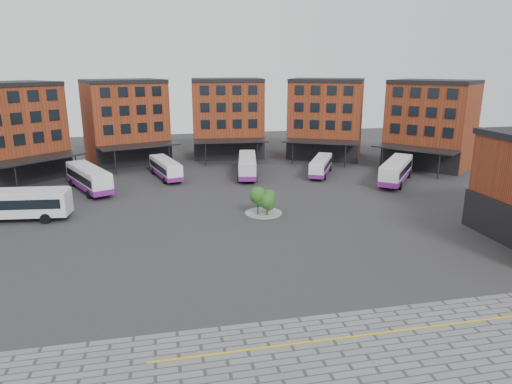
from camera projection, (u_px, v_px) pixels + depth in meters
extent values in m
plane|color=#28282B|center=(271.00, 255.00, 42.20)|extent=(160.00, 160.00, 0.00)
cube|color=gold|center=(353.00, 336.00, 29.40)|extent=(26.00, 0.15, 0.02)
cube|color=maroon|center=(11.00, 133.00, 68.84)|extent=(16.35, 16.13, 14.00)
cube|color=black|center=(33.00, 170.00, 67.43)|extent=(10.00, 9.07, 4.00)
cube|color=black|center=(4.00, 84.00, 66.88)|extent=(16.55, 16.35, 0.60)
cube|color=black|center=(27.00, 121.00, 65.39)|extent=(8.60, 7.77, 8.00)
cube|color=black|center=(39.00, 158.00, 65.56)|extent=(12.61, 11.97, 0.25)
cylinder|color=black|center=(16.00, 180.00, 61.53)|extent=(0.20, 0.20, 4.00)
cylinder|color=black|center=(77.00, 168.00, 68.62)|extent=(0.20, 0.20, 4.00)
cube|color=maroon|center=(126.00, 123.00, 81.03)|extent=(15.55, 13.69, 14.00)
cube|color=black|center=(136.00, 155.00, 78.36)|extent=(12.45, 4.71, 4.00)
cube|color=black|center=(123.00, 81.00, 79.07)|extent=(15.65, 13.97, 0.60)
cube|color=black|center=(133.00, 113.00, 76.27)|extent=(10.87, 3.87, 8.00)
cube|color=black|center=(139.00, 146.00, 75.89)|extent=(13.72, 8.39, 0.25)
cylinder|color=black|center=(115.00, 162.00, 72.68)|extent=(0.20, 0.20, 4.00)
cylinder|color=black|center=(170.00, 157.00, 77.19)|extent=(0.20, 0.20, 4.00)
cube|color=maroon|center=(227.00, 119.00, 87.05)|extent=(13.67, 10.88, 14.00)
cube|color=black|center=(230.00, 149.00, 83.76)|extent=(13.00, 1.41, 4.00)
cube|color=black|center=(226.00, 80.00, 85.10)|extent=(13.69, 11.18, 0.60)
cube|color=black|center=(229.00, 110.00, 81.64)|extent=(11.42, 0.95, 8.00)
cube|color=black|center=(231.00, 141.00, 80.99)|extent=(13.28, 5.30, 0.25)
cylinder|color=black|center=(206.00, 154.00, 79.20)|extent=(0.20, 0.20, 4.00)
cylinder|color=black|center=(257.00, 153.00, 80.41)|extent=(0.20, 0.20, 4.00)
cube|color=maroon|center=(326.00, 120.00, 85.94)|extent=(16.12, 14.81, 14.00)
cube|color=black|center=(322.00, 150.00, 82.77)|extent=(11.81, 6.35, 4.00)
cube|color=black|center=(327.00, 80.00, 83.99)|extent=(16.26, 15.08, 0.60)
cube|color=black|center=(323.00, 111.00, 80.66)|extent=(10.26, 5.33, 8.00)
cube|color=black|center=(320.00, 142.00, 80.05)|extent=(13.58, 9.82, 0.25)
cylinder|color=black|center=(293.00, 153.00, 80.05)|extent=(0.20, 0.20, 4.00)
cylinder|color=black|center=(345.00, 156.00, 77.77)|extent=(0.20, 0.20, 4.00)
cube|color=maroon|center=(431.00, 125.00, 77.88)|extent=(16.02, 16.39, 14.00)
cube|color=black|center=(418.00, 159.00, 75.54)|extent=(8.74, 10.28, 4.00)
cube|color=black|center=(436.00, 82.00, 75.93)|extent=(16.25, 16.58, 0.60)
cube|color=black|center=(422.00, 115.00, 73.46)|extent=(7.47, 8.86, 8.00)
cube|color=black|center=(415.00, 149.00, 73.22)|extent=(11.73, 12.79, 0.25)
cylinder|color=black|center=(382.00, 159.00, 75.09)|extent=(0.20, 0.20, 4.00)
cylinder|color=black|center=(439.00, 166.00, 69.69)|extent=(0.20, 0.20, 4.00)
cube|color=black|center=(505.00, 224.00, 44.36)|extent=(0.40, 12.00, 4.00)
cylinder|color=gray|center=(263.00, 213.00, 53.89)|extent=(4.40, 4.40, 0.12)
cylinder|color=#332114|center=(258.00, 208.00, 52.95)|extent=(0.14, 0.14, 1.76)
sphere|color=#23551C|center=(258.00, 195.00, 52.52)|extent=(1.97, 1.97, 1.97)
sphere|color=#23551C|center=(260.00, 200.00, 52.56)|extent=(1.38, 1.38, 1.38)
cylinder|color=#332114|center=(269.00, 206.00, 54.45)|extent=(0.14, 0.14, 1.35)
sphere|color=#23551C|center=(269.00, 196.00, 54.13)|extent=(1.63, 1.63, 1.63)
sphere|color=#23551C|center=(271.00, 200.00, 54.14)|extent=(1.14, 1.14, 1.14)
cylinder|color=#332114|center=(267.00, 211.00, 52.83)|extent=(0.14, 0.14, 1.32)
sphere|color=#23551C|center=(267.00, 201.00, 52.51)|extent=(1.92, 1.92, 1.92)
sphere|color=#23551C|center=(269.00, 204.00, 52.52)|extent=(1.35, 1.35, 1.35)
cube|color=silver|center=(11.00, 203.00, 50.90)|extent=(12.82, 4.23, 2.80)
cube|color=black|center=(11.00, 202.00, 50.85)|extent=(11.83, 4.18, 1.09)
cube|color=silver|center=(9.00, 191.00, 50.51)|extent=(12.31, 4.06, 0.14)
cylinder|color=black|center=(45.00, 219.00, 50.30)|extent=(1.17, 0.47, 1.14)
cylinder|color=black|center=(54.00, 211.00, 53.05)|extent=(1.17, 0.47, 1.14)
cube|color=white|center=(89.00, 177.00, 63.19)|extent=(7.50, 11.97, 2.66)
cube|color=black|center=(89.00, 176.00, 63.14)|extent=(7.16, 11.13, 1.03)
cube|color=silver|center=(88.00, 168.00, 62.82)|extent=(7.20, 11.50, 0.13)
cube|color=black|center=(76.00, 168.00, 67.64)|extent=(2.14, 1.08, 1.19)
cube|color=#731C7E|center=(89.00, 184.00, 63.44)|extent=(7.56, 12.03, 0.76)
cylinder|color=black|center=(72.00, 183.00, 65.71)|extent=(0.75, 1.12, 1.09)
cylinder|color=black|center=(91.00, 180.00, 67.29)|extent=(0.75, 1.12, 1.09)
cylinder|color=black|center=(88.00, 195.00, 59.83)|extent=(0.75, 1.12, 1.09)
cylinder|color=black|center=(109.00, 191.00, 61.40)|extent=(0.75, 1.12, 1.09)
cube|color=white|center=(165.00, 168.00, 70.43)|extent=(4.91, 10.65, 2.31)
cube|color=black|center=(165.00, 166.00, 70.39)|extent=(4.76, 9.86, 0.90)
cube|color=silver|center=(165.00, 160.00, 70.11)|extent=(4.71, 10.22, 0.11)
cube|color=black|center=(157.00, 160.00, 74.76)|extent=(1.97, 0.62, 1.04)
cube|color=#731C7E|center=(166.00, 173.00, 70.65)|extent=(4.96, 10.70, 0.66)
cylinder|color=black|center=(153.00, 172.00, 73.11)|extent=(0.51, 0.99, 0.94)
cylinder|color=black|center=(167.00, 170.00, 74.13)|extent=(0.51, 0.99, 0.94)
cylinder|color=black|center=(164.00, 181.00, 67.38)|extent=(0.51, 0.99, 0.94)
cylinder|color=black|center=(180.00, 179.00, 68.40)|extent=(0.51, 0.99, 0.94)
cube|color=silver|center=(247.00, 165.00, 71.58)|extent=(4.69, 11.73, 2.55)
cube|color=black|center=(247.00, 164.00, 71.53)|extent=(4.58, 10.84, 0.99)
cube|color=silver|center=(247.00, 156.00, 71.23)|extent=(4.50, 11.26, 0.12)
cube|color=black|center=(247.00, 156.00, 76.93)|extent=(2.19, 0.53, 1.14)
cube|color=#731C7E|center=(247.00, 170.00, 71.83)|extent=(4.74, 11.77, 0.73)
cylinder|color=black|center=(239.00, 168.00, 75.44)|extent=(0.50, 1.08, 1.04)
cylinder|color=black|center=(255.00, 168.00, 75.49)|extent=(0.50, 1.08, 1.04)
cylinder|color=black|center=(239.00, 179.00, 68.38)|extent=(0.50, 1.08, 1.04)
cylinder|color=black|center=(256.00, 178.00, 68.44)|extent=(0.50, 1.08, 1.04)
cube|color=white|center=(321.00, 165.00, 72.50)|extent=(6.66, 9.76, 2.20)
cube|color=black|center=(321.00, 164.00, 72.46)|extent=(6.34, 9.10, 0.85)
cube|color=silver|center=(321.00, 158.00, 72.19)|extent=(6.39, 9.37, 0.11)
cube|color=black|center=(325.00, 158.00, 76.92)|extent=(1.74, 1.01, 0.99)
cube|color=#731C7E|center=(321.00, 170.00, 72.71)|extent=(6.71, 9.82, 0.63)
cylinder|color=black|center=(317.00, 168.00, 76.03)|extent=(0.66, 0.92, 0.90)
cylinder|color=black|center=(330.00, 168.00, 75.42)|extent=(0.66, 0.92, 0.90)
cylinder|color=black|center=(310.00, 176.00, 70.18)|extent=(0.66, 0.92, 0.90)
cylinder|color=black|center=(325.00, 177.00, 69.58)|extent=(0.66, 0.92, 0.90)
cube|color=white|center=(396.00, 170.00, 67.64)|extent=(9.71, 11.17, 2.70)
cube|color=black|center=(396.00, 169.00, 67.58)|extent=(9.15, 10.45, 1.05)
cube|color=silver|center=(397.00, 161.00, 67.26)|extent=(9.32, 10.73, 0.13)
cube|color=black|center=(403.00, 161.00, 72.69)|extent=(1.90, 1.55, 1.21)
cube|color=#731C7E|center=(396.00, 176.00, 67.89)|extent=(9.77, 11.23, 0.77)
cylinder|color=black|center=(391.00, 173.00, 71.94)|extent=(0.95, 1.07, 1.10)
cylinder|color=black|center=(409.00, 175.00, 70.75)|extent=(0.95, 1.07, 1.10)
cylinder|color=black|center=(381.00, 184.00, 65.27)|extent=(0.95, 1.07, 1.10)
cylinder|color=black|center=(400.00, 186.00, 64.08)|extent=(0.95, 1.07, 1.10)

